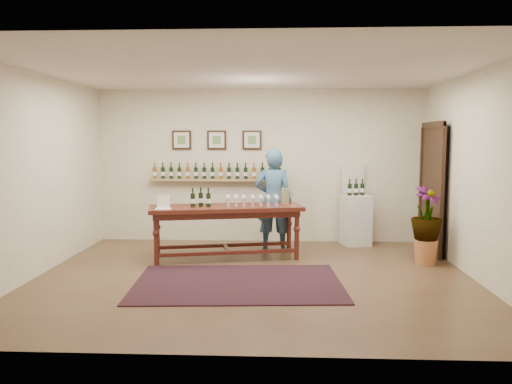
{
  "coord_description": "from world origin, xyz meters",
  "views": [
    {
      "loc": [
        0.34,
        -6.69,
        1.9
      ],
      "look_at": [
        0.0,
        0.8,
        1.1
      ],
      "focal_mm": 35.0,
      "sensor_mm": 36.0,
      "label": 1
    }
  ],
  "objects_px": {
    "tasting_table": "(226,214)",
    "display_pedestal": "(356,220)",
    "potted_plant": "(426,225)",
    "person": "(274,200)"
  },
  "relations": [
    {
      "from": "display_pedestal",
      "to": "person",
      "type": "distance_m",
      "value": 1.61
    },
    {
      "from": "display_pedestal",
      "to": "potted_plant",
      "type": "height_order",
      "value": "potted_plant"
    },
    {
      "from": "tasting_table",
      "to": "display_pedestal",
      "type": "relative_size",
      "value": 2.78
    },
    {
      "from": "tasting_table",
      "to": "potted_plant",
      "type": "height_order",
      "value": "potted_plant"
    },
    {
      "from": "person",
      "to": "display_pedestal",
      "type": "bearing_deg",
      "value": -154.95
    },
    {
      "from": "tasting_table",
      "to": "person",
      "type": "xyz_separation_m",
      "value": [
        0.75,
        0.62,
        0.15
      ]
    },
    {
      "from": "tasting_table",
      "to": "person",
      "type": "height_order",
      "value": "person"
    },
    {
      "from": "tasting_table",
      "to": "display_pedestal",
      "type": "xyz_separation_m",
      "value": [
        2.22,
        1.14,
        -0.27
      ]
    },
    {
      "from": "potted_plant",
      "to": "person",
      "type": "distance_m",
      "value": 2.49
    },
    {
      "from": "display_pedestal",
      "to": "potted_plant",
      "type": "relative_size",
      "value": 0.87
    }
  ]
}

